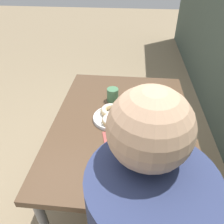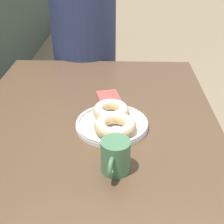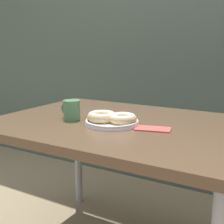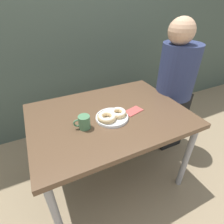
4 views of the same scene
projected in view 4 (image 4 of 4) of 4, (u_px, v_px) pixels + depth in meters
ground_plane at (116, 184)px, 1.69m from camera, size 14.00×14.00×0.00m
wall_back at (69, 22)px, 1.82m from camera, size 8.00×0.05×2.60m
dining_table at (109, 121)px, 1.43m from camera, size 1.23×0.90×0.74m
donut_plate at (112, 116)px, 1.31m from camera, size 0.28×0.25×0.06m
coffee_mug at (84, 122)px, 1.21m from camera, size 0.12×0.08×0.10m
person_figure at (175, 88)px, 1.74m from camera, size 0.39×0.35×1.40m
napkin at (133, 111)px, 1.41m from camera, size 0.17×0.12×0.01m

